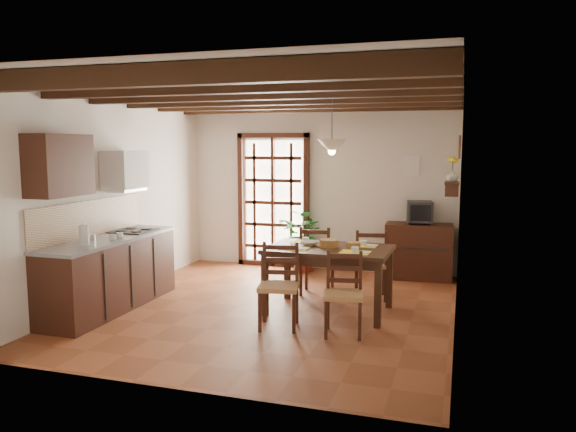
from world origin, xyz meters
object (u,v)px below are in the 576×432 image
at_px(kitchen_counter, 110,272).
at_px(dining_table, 329,256).
at_px(pendant_lamp, 332,145).
at_px(chair_near_right, 344,309).
at_px(crt_tv, 420,212).
at_px(chair_far_left, 317,273).
at_px(potted_plant, 303,237).
at_px(chair_near_left, 279,301).
at_px(sideboard, 419,251).
at_px(chair_far_right, 370,277).

bearing_deg(kitchen_counter, dining_table, 14.51).
distance_m(dining_table, pendant_lamp, 1.37).
bearing_deg(chair_near_right, crt_tv, 68.90).
relative_size(kitchen_counter, chair_far_left, 2.33).
bearing_deg(chair_near_right, potted_plant, 104.15).
distance_m(chair_near_left, sideboard, 3.19).
height_order(chair_far_left, chair_far_right, chair_far_left).
relative_size(chair_far_left, sideboard, 0.95).
relative_size(dining_table, chair_far_right, 1.60).
relative_size(potted_plant, pendant_lamp, 2.68).
bearing_deg(pendant_lamp, chair_near_left, -115.13).
distance_m(kitchen_counter, sideboard, 4.59).
bearing_deg(potted_plant, sideboard, 0.91).
distance_m(chair_far_right, sideboard, 1.48).
bearing_deg(chair_near_right, chair_near_left, 168.51).
bearing_deg(pendant_lamp, dining_table, -90.00).
bearing_deg(chair_near_left, dining_table, 51.06).
bearing_deg(chair_near_left, sideboard, 54.13).
xyz_separation_m(chair_far_left, crt_tv, (1.29, 1.34, 0.75)).
bearing_deg(pendant_lamp, sideboard, 65.22).
xyz_separation_m(chair_near_right, crt_tv, (0.59, 2.91, 0.77)).
bearing_deg(chair_near_left, pendant_lamp, 53.88).
bearing_deg(chair_near_left, chair_near_right, -12.77).
height_order(dining_table, chair_far_right, chair_far_right).
height_order(chair_near_left, potted_plant, potted_plant).
relative_size(chair_near_right, sideboard, 0.89).
distance_m(chair_near_left, chair_near_right, 0.76).
bearing_deg(crt_tv, chair_far_left, -142.57).
distance_m(chair_far_left, potted_plant, 1.46).
distance_m(chair_far_left, crt_tv, 2.01).
distance_m(dining_table, chair_near_left, 0.96).
height_order(chair_near_left, chair_far_right, chair_near_left).
bearing_deg(crt_tv, chair_near_left, -123.60).
bearing_deg(potted_plant, crt_tv, 0.73).
bearing_deg(kitchen_counter, chair_far_left, 32.39).
bearing_deg(sideboard, chair_near_right, -103.92).
xyz_separation_m(chair_near_right, chair_far_right, (0.05, 1.55, 0.02)).
xyz_separation_m(kitchen_counter, chair_far_right, (3.09, 1.46, -0.17)).
bearing_deg(crt_tv, sideboard, 81.33).
bearing_deg(chair_near_right, kitchen_counter, 168.58).
distance_m(chair_near_left, potted_plant, 2.92).
bearing_deg(pendant_lamp, chair_far_right, 58.57).
relative_size(chair_near_right, pendant_lamp, 1.08).
relative_size(sideboard, crt_tv, 2.39).
height_order(chair_near_left, sideboard, chair_near_left).
height_order(chair_near_right, crt_tv, crt_tv).
relative_size(chair_near_left, sideboard, 0.95).
height_order(chair_near_right, pendant_lamp, pendant_lamp).
distance_m(sideboard, potted_plant, 1.87).
height_order(kitchen_counter, pendant_lamp, pendant_lamp).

